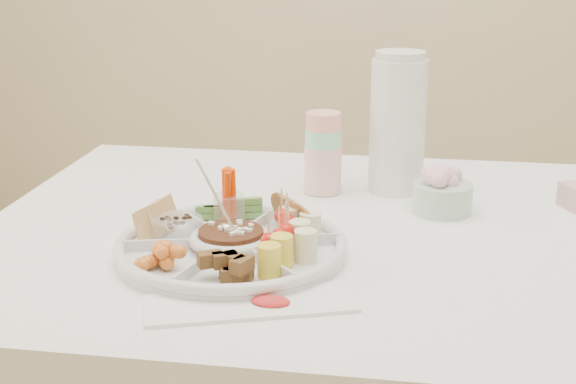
# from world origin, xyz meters

# --- Properties ---
(party_tray) EXTENTS (0.46, 0.46, 0.04)m
(party_tray) POSITION_xyz_m (-0.27, -0.16, 0.78)
(party_tray) COLOR white
(party_tray) RESTS_ON dining_table
(bean_dip) EXTENTS (0.13, 0.13, 0.04)m
(bean_dip) POSITION_xyz_m (-0.27, -0.16, 0.79)
(bean_dip) COLOR #402819
(bean_dip) RESTS_ON party_tray
(tortillas) EXTENTS (0.11, 0.11, 0.06)m
(tortillas) POSITION_xyz_m (-0.17, -0.07, 0.80)
(tortillas) COLOR #B4722B
(tortillas) RESTS_ON party_tray
(carrot_cucumber) EXTENTS (0.13, 0.13, 0.10)m
(carrot_cucumber) POSITION_xyz_m (-0.30, -0.03, 0.82)
(carrot_cucumber) COLOR #EE3C00
(carrot_cucumber) RESTS_ON party_tray
(pita_raisins) EXTENTS (0.15, 0.15, 0.07)m
(pita_raisins) POSITION_xyz_m (-0.39, -0.12, 0.80)
(pita_raisins) COLOR tan
(pita_raisins) RESTS_ON party_tray
(cherries) EXTENTS (0.12, 0.12, 0.04)m
(cherries) POSITION_xyz_m (-0.36, -0.25, 0.79)
(cherries) COLOR orange
(cherries) RESTS_ON party_tray
(granola_chunks) EXTENTS (0.12, 0.12, 0.04)m
(granola_chunks) POSITION_xyz_m (-0.23, -0.28, 0.79)
(granola_chunks) COLOR brown
(granola_chunks) RESTS_ON party_tray
(banana_tomato) EXTENTS (0.14, 0.14, 0.10)m
(banana_tomato) POSITION_xyz_m (-0.14, -0.19, 0.82)
(banana_tomato) COLOR #DBD970
(banana_tomato) RESTS_ON party_tray
(cup_stack) EXTENTS (0.08, 0.08, 0.21)m
(cup_stack) POSITION_xyz_m (-0.16, 0.21, 0.86)
(cup_stack) COLOR silver
(cup_stack) RESTS_ON dining_table
(thermos) EXTENTS (0.12, 0.12, 0.30)m
(thermos) POSITION_xyz_m (-0.01, 0.25, 0.91)
(thermos) COLOR white
(thermos) RESTS_ON dining_table
(flower_bowl) EXTENTS (0.13, 0.13, 0.09)m
(flower_bowl) POSITION_xyz_m (0.09, 0.12, 0.80)
(flower_bowl) COLOR #9FC6B1
(flower_bowl) RESTS_ON dining_table
(placemat) EXTENTS (0.32, 0.19, 0.01)m
(placemat) POSITION_xyz_m (-0.20, -0.34, 0.76)
(placemat) COLOR white
(placemat) RESTS_ON dining_table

